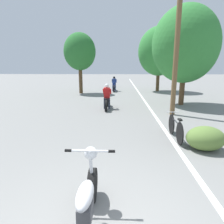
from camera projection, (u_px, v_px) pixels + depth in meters
lane_stripe_edge at (144, 100)px, 14.55m from camera, size 0.14×48.00×0.01m
utility_pole at (177, 44)px, 9.33m from camera, size 1.10×0.24×6.65m
roadside_tree_right_near at (185, 45)px, 11.90m from camera, size 3.95×3.56×5.93m
roadside_tree_right_far at (159, 51)px, 18.73m from camera, size 3.93×3.54×6.02m
roadside_tree_left at (80, 52)px, 17.30m from camera, size 2.77×2.49×5.22m
roadside_bush at (205, 138)px, 5.78m from camera, size 1.10×0.88×0.70m
motorcycle_foreground at (86, 203)px, 2.92m from camera, size 0.82×2.04×1.07m
motorcycle_rider_lead at (107, 99)px, 11.42m from camera, size 0.50×2.08×1.43m
motorcycle_rider_far at (114, 86)px, 19.46m from camera, size 0.50×2.15×1.43m
bicycle_parked at (175, 128)px, 6.67m from camera, size 0.44×1.73×0.82m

